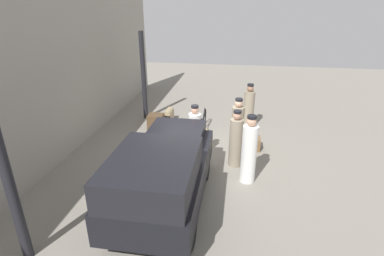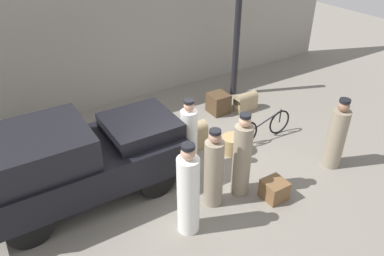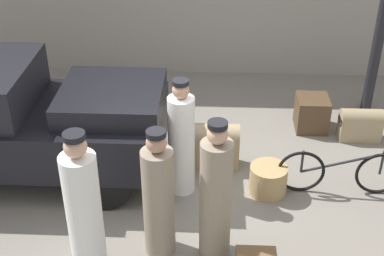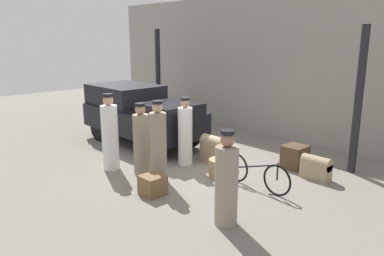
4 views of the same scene
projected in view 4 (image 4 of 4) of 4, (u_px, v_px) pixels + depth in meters
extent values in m
plane|color=gray|center=(181.00, 164.00, 9.53)|extent=(30.00, 30.00, 0.00)
cube|color=gray|center=(277.00, 67.00, 11.72)|extent=(16.00, 0.15, 4.50)
cylinder|color=black|center=(158.00, 77.00, 13.83)|extent=(0.19, 0.19, 3.43)
cylinder|color=black|center=(358.00, 101.00, 8.59)|extent=(0.19, 0.19, 3.43)
cylinder|color=black|center=(191.00, 134.00, 10.96)|extent=(0.77, 0.12, 0.77)
cylinder|color=black|center=(146.00, 145.00, 9.87)|extent=(0.77, 0.12, 0.77)
cylinder|color=black|center=(141.00, 121.00, 12.70)|extent=(0.77, 0.12, 0.77)
cylinder|color=black|center=(98.00, 128.00, 11.61)|extent=(0.77, 0.12, 0.77)
cube|color=black|center=(143.00, 119.00, 11.20)|extent=(3.97, 1.79, 0.69)
cube|color=black|center=(125.00, 95.00, 11.67)|extent=(2.18, 1.65, 0.61)
cube|color=black|center=(170.00, 109.00, 10.17)|extent=(1.39, 1.40, 0.31)
torus|color=black|center=(277.00, 180.00, 7.57)|extent=(0.66, 0.04, 0.66)
torus|color=black|center=(236.00, 167.00, 8.33)|extent=(0.66, 0.04, 0.66)
cylinder|color=#232328|center=(256.00, 166.00, 7.91)|extent=(1.09, 0.04, 0.36)
cylinder|color=#232328|center=(236.00, 160.00, 8.29)|extent=(0.04, 0.04, 0.34)
cylinder|color=#232328|center=(277.00, 172.00, 7.52)|extent=(0.04, 0.04, 0.37)
cylinder|color=tan|center=(220.00, 168.00, 8.64)|extent=(0.52, 0.52, 0.42)
cylinder|color=gray|center=(141.00, 145.00, 8.71)|extent=(0.37, 0.37, 1.43)
sphere|color=tan|center=(140.00, 110.00, 8.51)|extent=(0.23, 0.23, 0.23)
cylinder|color=black|center=(140.00, 104.00, 8.49)|extent=(0.22, 0.22, 0.06)
cylinder|color=gray|center=(158.00, 148.00, 8.21)|extent=(0.37, 0.37, 1.57)
sphere|color=tan|center=(157.00, 108.00, 8.00)|extent=(0.23, 0.23, 0.23)
cylinder|color=black|center=(157.00, 102.00, 7.97)|extent=(0.22, 0.22, 0.06)
cylinder|color=gray|center=(226.00, 186.00, 6.33)|extent=(0.40, 0.40, 1.40)
sphere|color=#936B51|center=(227.00, 140.00, 6.13)|extent=(0.24, 0.24, 0.24)
cylinder|color=black|center=(228.00, 132.00, 6.10)|extent=(0.23, 0.23, 0.07)
cylinder|color=white|center=(185.00, 136.00, 9.38)|extent=(0.36, 0.36, 1.46)
sphere|color=tan|center=(185.00, 103.00, 9.18)|extent=(0.22, 0.22, 0.22)
cylinder|color=black|center=(185.00, 99.00, 9.15)|extent=(0.21, 0.21, 0.06)
cylinder|color=white|center=(110.00, 138.00, 9.01)|extent=(0.40, 0.40, 1.58)
sphere|color=tan|center=(108.00, 100.00, 8.79)|extent=(0.25, 0.25, 0.25)
cylinder|color=black|center=(108.00, 95.00, 8.76)|extent=(0.23, 0.23, 0.07)
cube|color=#9E8966|center=(316.00, 171.00, 8.51)|extent=(0.66, 0.31, 0.39)
cylinder|color=#9E8966|center=(316.00, 163.00, 8.47)|extent=(0.66, 0.31, 0.31)
cube|color=brown|center=(153.00, 185.00, 7.67)|extent=(0.45, 0.46, 0.41)
cube|color=#9E8966|center=(214.00, 152.00, 9.59)|extent=(0.75, 0.33, 0.54)
cylinder|color=#9E8966|center=(214.00, 142.00, 9.52)|extent=(0.75, 0.33, 0.33)
cube|color=#4C3823|center=(295.00, 157.00, 9.22)|extent=(0.52, 0.55, 0.56)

